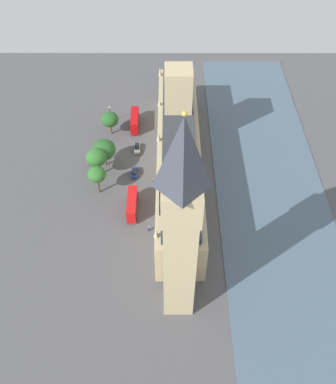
{
  "coord_description": "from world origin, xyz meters",
  "views": [
    {
      "loc": [
        0.94,
        92.79,
        90.65
      ],
      "look_at": [
        1.0,
        15.15,
        7.83
      ],
      "focal_mm": 39.75,
      "sensor_mm": 36.0,
      "label": 1
    }
  ],
  "objects_px": {
    "plane_tree_far_end": "(110,119)",
    "street_lamp_slot_11": "(110,111)",
    "double_decker_bus_leading": "(135,120)",
    "pedestrian_by_river_gate": "(149,229)",
    "street_lamp_slot_10": "(105,150)",
    "parliament_building": "(178,150)",
    "plane_tree_under_trees": "(96,157)",
    "car_white_kerbside": "(137,148)",
    "double_decker_bus_near_tower": "(132,204)",
    "pedestrian_trailing": "(153,181)",
    "plane_tree_opposite_hall": "(104,149)",
    "car_blue_corner": "(135,172)",
    "plane_tree_midblock": "(97,174)",
    "clock_tower": "(180,227)"
  },
  "relations": [
    {
      "from": "plane_tree_far_end",
      "to": "street_lamp_slot_11",
      "type": "distance_m",
      "value": 6.77
    },
    {
      "from": "plane_tree_far_end",
      "to": "double_decker_bus_leading",
      "type": "bearing_deg",
      "value": -154.9
    },
    {
      "from": "pedestrian_by_river_gate",
      "to": "street_lamp_slot_10",
      "type": "xyz_separation_m",
      "value": [
        14.29,
        -27.93,
        3.51
      ]
    },
    {
      "from": "parliament_building",
      "to": "plane_tree_under_trees",
      "type": "xyz_separation_m",
      "value": [
        23.99,
        2.1,
        -0.96
      ]
    },
    {
      "from": "double_decker_bus_leading",
      "to": "car_white_kerbside",
      "type": "xyz_separation_m",
      "value": [
        -1.34,
        11.95,
        -1.74
      ]
    },
    {
      "from": "street_lamp_slot_11",
      "to": "street_lamp_slot_10",
      "type": "bearing_deg",
      "value": 90.92
    },
    {
      "from": "double_decker_bus_near_tower",
      "to": "pedestrian_by_river_gate",
      "type": "distance_m",
      "value": 8.83
    },
    {
      "from": "pedestrian_trailing",
      "to": "plane_tree_opposite_hall",
      "type": "xyz_separation_m",
      "value": [
        14.69,
        -7.82,
        5.51
      ]
    },
    {
      "from": "double_decker_bus_leading",
      "to": "car_blue_corner",
      "type": "xyz_separation_m",
      "value": [
        -1.13,
        23.26,
        -1.75
      ]
    },
    {
      "from": "plane_tree_under_trees",
      "to": "street_lamp_slot_11",
      "type": "xyz_separation_m",
      "value": [
        -1.19,
        -26.3,
        -2.71
      ]
    },
    {
      "from": "street_lamp_slot_10",
      "to": "plane_tree_opposite_hall",
      "type": "bearing_deg",
      "value": 96.68
    },
    {
      "from": "car_blue_corner",
      "to": "street_lamp_slot_11",
      "type": "height_order",
      "value": "street_lamp_slot_11"
    },
    {
      "from": "double_decker_bus_near_tower",
      "to": "street_lamp_slot_10",
      "type": "xyz_separation_m",
      "value": [
        9.54,
        -20.72,
        1.62
      ]
    },
    {
      "from": "pedestrian_trailing",
      "to": "plane_tree_far_end",
      "type": "xyz_separation_m",
      "value": [
        14.43,
        -23.16,
        5.05
      ]
    },
    {
      "from": "double_decker_bus_leading",
      "to": "plane_tree_far_end",
      "type": "bearing_deg",
      "value": -155.83
    },
    {
      "from": "car_blue_corner",
      "to": "pedestrian_trailing",
      "type": "height_order",
      "value": "car_blue_corner"
    },
    {
      "from": "plane_tree_under_trees",
      "to": "plane_tree_opposite_hall",
      "type": "xyz_separation_m",
      "value": [
        -1.73,
        -4.4,
        -0.77
      ]
    },
    {
      "from": "car_white_kerbside",
      "to": "plane_tree_midblock",
      "type": "xyz_separation_m",
      "value": [
        10.04,
        18.71,
        6.26
      ]
    },
    {
      "from": "car_white_kerbside",
      "to": "street_lamp_slot_10",
      "type": "xyz_separation_m",
      "value": [
        9.52,
        5.12,
        3.37
      ]
    },
    {
      "from": "pedestrian_by_river_gate",
      "to": "plane_tree_under_trees",
      "type": "xyz_separation_m",
      "value": [
        15.8,
        -21.65,
        6.24
      ]
    },
    {
      "from": "double_decker_bus_leading",
      "to": "plane_tree_under_trees",
      "type": "distance_m",
      "value": 25.66
    },
    {
      "from": "clock_tower",
      "to": "street_lamp_slot_11",
      "type": "relative_size",
      "value": 8.94
    },
    {
      "from": "car_white_kerbside",
      "to": "pedestrian_trailing",
      "type": "height_order",
      "value": "car_white_kerbside"
    },
    {
      "from": "street_lamp_slot_11",
      "to": "pedestrian_trailing",
      "type": "bearing_deg",
      "value": 117.13
    },
    {
      "from": "plane_tree_opposite_hall",
      "to": "pedestrian_by_river_gate",
      "type": "bearing_deg",
      "value": 118.37
    },
    {
      "from": "street_lamp_slot_10",
      "to": "plane_tree_midblock",
      "type": "bearing_deg",
      "value": 87.82
    },
    {
      "from": "car_white_kerbside",
      "to": "pedestrian_by_river_gate",
      "type": "relative_size",
      "value": 2.86
    },
    {
      "from": "plane_tree_under_trees",
      "to": "street_lamp_slot_10",
      "type": "distance_m",
      "value": 7.01
    },
    {
      "from": "clock_tower",
      "to": "plane_tree_opposite_hall",
      "type": "bearing_deg",
      "value": -65.39
    },
    {
      "from": "car_blue_corner",
      "to": "double_decker_bus_near_tower",
      "type": "distance_m",
      "value": 14.65
    },
    {
      "from": "double_decker_bus_leading",
      "to": "street_lamp_slot_10",
      "type": "xyz_separation_m",
      "value": [
        8.19,
        17.08,
        1.62
      ]
    },
    {
      "from": "double_decker_bus_leading",
      "to": "plane_tree_far_end",
      "type": "relative_size",
      "value": 1.29
    },
    {
      "from": "clock_tower",
      "to": "pedestrian_by_river_gate",
      "type": "relative_size",
      "value": 32.83
    },
    {
      "from": "double_decker_bus_leading",
      "to": "plane_tree_far_end",
      "type": "distance_m",
      "value": 9.07
    },
    {
      "from": "car_white_kerbside",
      "to": "plane_tree_midblock",
      "type": "bearing_deg",
      "value": 58.57
    },
    {
      "from": "parliament_building",
      "to": "double_decker_bus_near_tower",
      "type": "distance_m",
      "value": 21.66
    },
    {
      "from": "double_decker_bus_leading",
      "to": "double_decker_bus_near_tower",
      "type": "xyz_separation_m",
      "value": [
        -1.35,
        37.8,
        0.0
      ]
    },
    {
      "from": "street_lamp_slot_11",
      "to": "car_white_kerbside",
      "type": "bearing_deg",
      "value": 123.45
    },
    {
      "from": "plane_tree_far_end",
      "to": "plane_tree_opposite_hall",
      "type": "xyz_separation_m",
      "value": [
        0.26,
        15.34,
        0.46
      ]
    },
    {
      "from": "parliament_building",
      "to": "plane_tree_opposite_hall",
      "type": "height_order",
      "value": "parliament_building"
    },
    {
      "from": "clock_tower",
      "to": "pedestrian_by_river_gate",
      "type": "distance_m",
      "value": 35.49
    },
    {
      "from": "car_white_kerbside",
      "to": "pedestrian_trailing",
      "type": "relative_size",
      "value": 3.01
    },
    {
      "from": "clock_tower",
      "to": "car_blue_corner",
      "type": "xyz_separation_m",
      "value": [
        12.52,
        -42.9,
        -27.33
      ]
    },
    {
      "from": "double_decker_bus_near_tower",
      "to": "plane_tree_midblock",
      "type": "relative_size",
      "value": 1.12
    },
    {
      "from": "double_decker_bus_leading",
      "to": "car_white_kerbside",
      "type": "height_order",
      "value": "double_decker_bus_leading"
    },
    {
      "from": "pedestrian_by_river_gate",
      "to": "double_decker_bus_leading",
      "type": "bearing_deg",
      "value": -90.93
    },
    {
      "from": "double_decker_bus_leading",
      "to": "plane_tree_far_end",
      "type": "xyz_separation_m",
      "value": [
        7.71,
        3.61,
        3.12
      ]
    },
    {
      "from": "clock_tower",
      "to": "car_blue_corner",
      "type": "height_order",
      "value": "clock_tower"
    },
    {
      "from": "plane_tree_under_trees",
      "to": "parliament_building",
      "type": "bearing_deg",
      "value": -175.0
    },
    {
      "from": "plane_tree_far_end",
      "to": "plane_tree_opposite_hall",
      "type": "bearing_deg",
      "value": 89.03
    }
  ]
}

